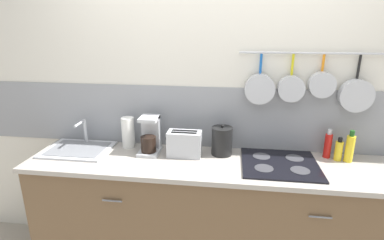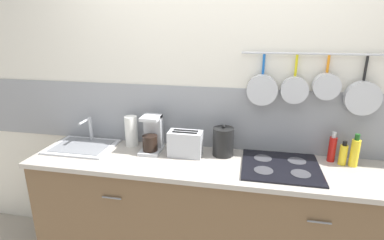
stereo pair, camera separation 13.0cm
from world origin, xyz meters
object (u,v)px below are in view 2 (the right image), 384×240
object	(u,v)px
coffee_maker	(152,136)
bottle_vinegar	(332,148)
kettle	(223,142)
paper_towel_roll	(131,131)
bottle_olive_oil	(343,154)
toaster	(185,144)
bottle_sesame_oil	(355,152)

from	to	relation	value
coffee_maker	bottle_vinegar	distance (m)	1.34
coffee_maker	kettle	distance (m)	0.55
paper_towel_roll	bottle_olive_oil	xyz separation A→B (m)	(1.60, -0.04, -0.05)
toaster	kettle	size ratio (longest dim) A/B	1.11
bottle_vinegar	bottle_olive_oil	size ratio (longest dim) A/B	1.27
kettle	bottle_sesame_oil	xyz separation A→B (m)	(0.92, -0.01, -0.00)
bottle_sesame_oil	bottle_olive_oil	bearing A→B (deg)	169.86
coffee_maker	kettle	xyz separation A→B (m)	(0.55, 0.02, -0.01)
coffee_maker	paper_towel_roll	bearing A→B (deg)	161.07
bottle_vinegar	bottle_sesame_oil	bearing A→B (deg)	-22.08
bottle_olive_oil	bottle_vinegar	bearing A→B (deg)	147.23
paper_towel_roll	coffee_maker	bearing A→B (deg)	-18.93
bottle_olive_oil	paper_towel_roll	bearing A→B (deg)	178.62
kettle	bottle_olive_oil	bearing A→B (deg)	0.38
bottle_vinegar	bottle_olive_oil	distance (m)	0.08
paper_towel_roll	bottle_sesame_oil	xyz separation A→B (m)	(1.67, -0.05, -0.02)
kettle	bottle_vinegar	xyz separation A→B (m)	(0.78, 0.05, -0.01)
paper_towel_roll	coffee_maker	world-z (taller)	coffee_maker
paper_towel_roll	kettle	xyz separation A→B (m)	(0.76, -0.04, -0.02)
kettle	bottle_olive_oil	distance (m)	0.85
kettle	bottle_vinegar	bearing A→B (deg)	3.49
toaster	bottle_sesame_oil	distance (m)	1.20
coffee_maker	kettle	size ratio (longest dim) A/B	1.19
paper_towel_roll	bottle_olive_oil	distance (m)	1.60
coffee_maker	toaster	bearing A→B (deg)	-9.39
bottle_vinegar	coffee_maker	bearing A→B (deg)	-176.90
coffee_maker	bottle_vinegar	xyz separation A→B (m)	(1.34, 0.07, -0.02)
kettle	toaster	bearing A→B (deg)	-165.84
kettle	bottle_vinegar	size ratio (longest dim) A/B	1.08
paper_towel_roll	toaster	xyz separation A→B (m)	(0.48, -0.11, -0.03)
paper_towel_roll	toaster	distance (m)	0.49
bottle_vinegar	kettle	bearing A→B (deg)	-176.51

